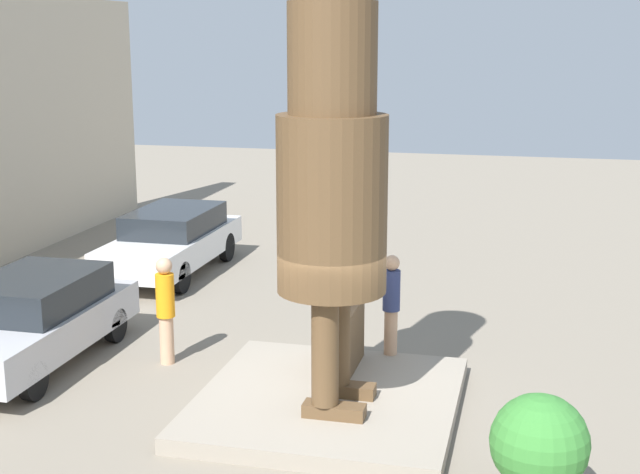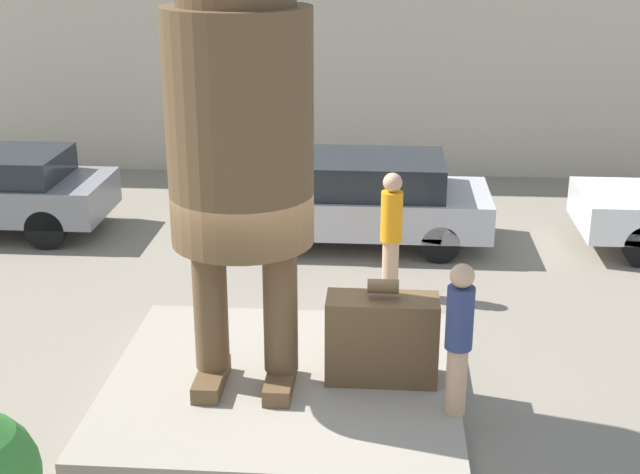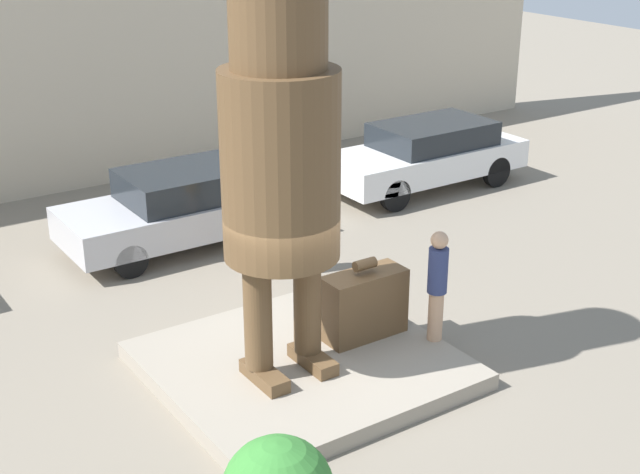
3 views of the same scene
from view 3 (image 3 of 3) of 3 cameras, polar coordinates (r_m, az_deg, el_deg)
ground_plane at (r=12.83m, az=-1.15°, el=-8.67°), size 60.00×60.00×0.00m
pedestal at (r=12.77m, az=-1.15°, el=-8.20°), size 4.00×3.77×0.24m
building_backdrop at (r=20.39m, az=-16.86°, el=11.71°), size 28.00×0.60×6.46m
statue_figure at (r=11.14m, az=-2.57°, el=6.32°), size 1.52×1.52×5.64m
giant_suitcase at (r=13.09m, az=2.83°, el=-4.30°), size 1.26×0.53×1.22m
tourist at (r=12.89m, az=7.52°, el=-2.84°), size 0.29×0.29×1.70m
parked_car_silver at (r=17.06m, az=-8.83°, el=1.98°), size 4.43×1.89×1.49m
parked_car_white at (r=20.23m, az=6.81°, el=5.34°), size 4.73×1.86×1.49m
worker_hivis at (r=15.35m, az=-3.59°, el=0.82°), size 0.31×0.31×1.84m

